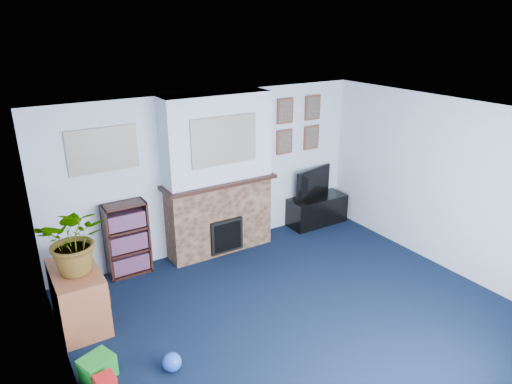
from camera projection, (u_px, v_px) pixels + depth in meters
floor at (300, 318)px, 5.47m from camera, size 5.00×4.50×0.01m
ceiling at (308, 119)px, 4.62m from camera, size 5.00×4.50×0.01m
wall_back at (212, 173)px, 6.83m from camera, size 5.00×0.04×2.40m
wall_front at (496, 341)px, 3.25m from camera, size 5.00×0.04×2.40m
wall_left at (65, 294)px, 3.81m from camera, size 0.04×4.50×2.40m
wall_right at (448, 186)px, 6.27m from camera, size 0.04×4.50×2.40m
chimney_breast at (218, 177)px, 6.67m from camera, size 1.72×0.50×2.40m
collage_main at (224, 141)px, 6.29m from camera, size 1.00×0.03×0.68m
collage_left at (103, 150)px, 5.85m from camera, size 0.90×0.03×0.58m
portrait_tl at (285, 111)px, 7.17m from camera, size 0.30×0.03×0.40m
portrait_tr at (313, 108)px, 7.44m from camera, size 0.30×0.03×0.40m
portrait_bl at (284, 142)px, 7.35m from camera, size 0.30×0.03×0.40m
portrait_br at (311, 137)px, 7.62m from camera, size 0.30×0.03×0.40m
tv_stand at (317, 211)px, 7.93m from camera, size 1.04×0.44×0.49m
television at (317, 183)px, 7.76m from camera, size 0.85×0.30×0.49m
bookshelf at (127, 240)px, 6.27m from camera, size 0.58×0.28×1.05m
sideboard at (78, 297)px, 5.25m from camera, size 0.51×0.91×0.71m
potted_plant at (75, 239)px, 4.97m from camera, size 0.90×0.85×0.80m
mantel_clock at (219, 176)px, 6.62m from camera, size 0.10×0.06×0.14m
mantel_candle at (238, 172)px, 6.77m from camera, size 0.05×0.05×0.18m
mantel_teddy at (189, 182)px, 6.38m from camera, size 0.13×0.13×0.13m
mantel_can at (259, 169)px, 6.96m from camera, size 0.06×0.06×0.12m
green_crate at (97, 367)px, 4.50m from camera, size 0.38×0.34×0.25m
toy_ball at (172, 363)px, 4.62m from camera, size 0.20×0.20×0.20m
toy_tube at (85, 325)px, 5.22m from camera, size 0.29×0.13×0.17m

